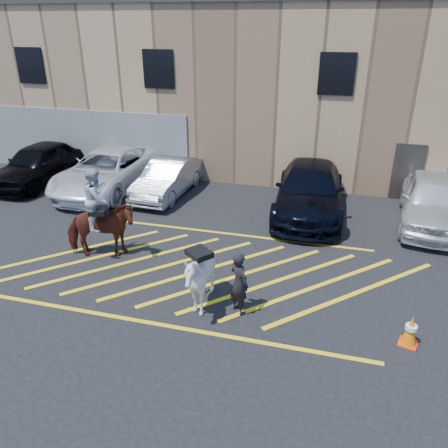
% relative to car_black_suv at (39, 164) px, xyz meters
% --- Properties ---
extents(ground, '(90.00, 90.00, 0.00)m').
position_rel_car_black_suv_xyz_m(ground, '(8.93, -5.01, -0.84)').
color(ground, black).
rests_on(ground, ground).
extents(car_black_suv, '(2.13, 4.99, 1.68)m').
position_rel_car_black_suv_xyz_m(car_black_suv, '(0.00, 0.00, 0.00)').
color(car_black_suv, black).
rests_on(car_black_suv, ground).
extents(car_white_pickup, '(2.86, 5.92, 1.62)m').
position_rel_car_black_suv_xyz_m(car_white_pickup, '(3.28, -0.03, -0.03)').
color(car_white_pickup, white).
rests_on(car_white_pickup, ground).
extents(car_silver_sedan, '(1.68, 4.28, 1.39)m').
position_rel_car_black_suv_xyz_m(car_silver_sedan, '(5.86, 0.05, -0.15)').
color(car_silver_sedan, '#9BA0AA').
rests_on(car_silver_sedan, ground).
extents(car_blue_suv, '(2.59, 5.88, 1.68)m').
position_rel_car_black_suv_xyz_m(car_blue_suv, '(11.44, -0.22, -0.00)').
color(car_blue_suv, black).
rests_on(car_blue_suv, ground).
extents(car_white_suv, '(2.55, 5.20, 1.71)m').
position_rel_car_black_suv_xyz_m(car_white_suv, '(15.57, -0.23, 0.01)').
color(car_white_suv, white).
rests_on(car_white_suv, ground).
extents(handler, '(0.69, 0.66, 1.59)m').
position_rel_car_black_suv_xyz_m(handler, '(10.40, -6.83, -0.05)').
color(handler, black).
rests_on(handler, ground).
extents(warehouse, '(32.42, 10.20, 7.30)m').
position_rel_car_black_suv_xyz_m(warehouse, '(8.91, 6.98, 2.81)').
color(warehouse, tan).
rests_on(warehouse, ground).
extents(hatching_zone, '(12.60, 5.12, 0.01)m').
position_rel_car_black_suv_xyz_m(hatching_zone, '(8.93, -5.31, -0.83)').
color(hatching_zone, yellow).
rests_on(hatching_zone, ground).
extents(mounted_bay, '(2.24, 1.53, 2.71)m').
position_rel_car_black_suv_xyz_m(mounted_bay, '(5.89, -5.23, 0.25)').
color(mounted_bay, '#582314').
rests_on(mounted_bay, ground).
extents(saddled_white, '(2.04, 2.07, 1.70)m').
position_rel_car_black_suv_xyz_m(saddled_white, '(9.47, -6.95, 0.02)').
color(saddled_white, white).
rests_on(saddled_white, ground).
extents(traffic_cone, '(0.47, 0.47, 0.73)m').
position_rel_car_black_suv_xyz_m(traffic_cone, '(14.21, -7.03, -0.48)').
color(traffic_cone, '#FF370A').
rests_on(traffic_cone, ground).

